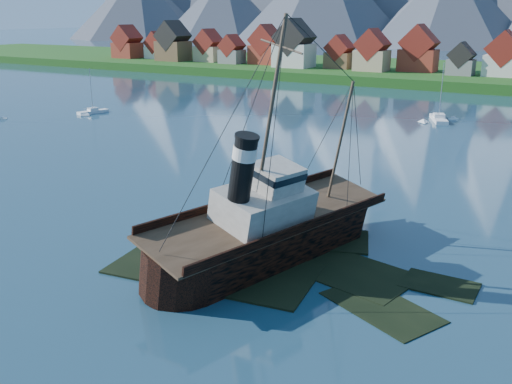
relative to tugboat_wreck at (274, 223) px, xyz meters
The scene contains 7 objects.
ground 5.12m from the tugboat_wreck, 84.84° to the right, with size 1400.00×1400.00×0.00m, color #1C3C50.
shoal 4.42m from the tugboat_wreck, 43.30° to the right, with size 31.71×21.24×1.14m.
seawall 127.85m from the tugboat_wreck, 89.83° to the left, with size 600.00×2.50×2.00m, color #3F3D38.
town 151.70m from the tugboat_wreck, 102.47° to the left, with size 250.96×16.69×17.30m.
tugboat_wreck is the anchor object (origin of this frame).
sailboat_b 87.74m from the tugboat_wreck, 146.76° to the left, with size 3.44×7.45×10.48m.
sailboat_c 78.44m from the tugboat_wreck, 92.51° to the left, with size 5.96×9.99×12.62m.
Camera 1 is at (23.64, -39.74, 21.70)m, focal length 40.00 mm.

